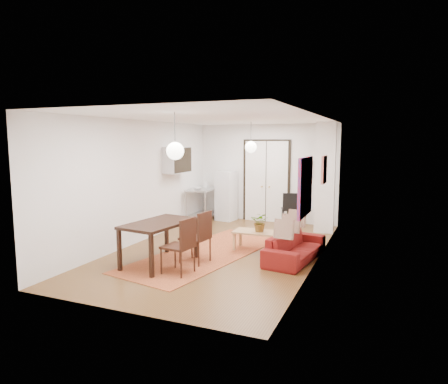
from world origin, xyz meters
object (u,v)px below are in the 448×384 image
at_px(dining_table, 159,227).
at_px(dining_chair_far, 181,240).
at_px(coffee_table, 256,234).
at_px(black_side_chair, 290,206).
at_px(kitchen_counter, 202,199).
at_px(sofa, 295,247).
at_px(fridge, 226,196).
at_px(dining_chair_near, 197,232).

relative_size(dining_table, dining_chair_far, 1.55).
relative_size(coffee_table, black_side_chair, 1.03).
height_order(kitchen_counter, black_side_chair, kitchen_counter).
distance_m(sofa, dining_table, 2.77).
height_order(coffee_table, dining_chair_far, dining_chair_far).
xyz_separation_m(coffee_table, fridge, (-1.88, 2.86, 0.37)).
relative_size(dining_table, dining_chair_near, 1.55).
height_order(sofa, dining_table, dining_table).
bearing_deg(black_side_chair, fridge, -17.28).
bearing_deg(fridge, dining_chair_near, -67.69).
bearing_deg(dining_chair_near, coffee_table, 152.81).
height_order(fridge, dining_table, fridge).
xyz_separation_m(dining_chair_far, black_side_chair, (0.92, 4.87, -0.05)).
height_order(dining_chair_far, black_side_chair, dining_chair_far).
distance_m(sofa, dining_chair_far, 2.40).
distance_m(sofa, fridge, 4.34).
relative_size(fridge, dining_table, 0.91).
xyz_separation_m(coffee_table, dining_chair_far, (-0.84, -1.93, 0.24)).
bearing_deg(fridge, dining_chair_far, -69.72).
bearing_deg(dining_chair_near, black_side_chair, 174.68).
distance_m(dining_table, black_side_chair, 4.88).
bearing_deg(dining_table, fridge, 95.55).
relative_size(coffee_table, kitchen_counter, 0.71).
relative_size(kitchen_counter, dining_chair_near, 1.33).
bearing_deg(sofa, black_side_chair, 22.86).
height_order(sofa, dining_chair_far, dining_chair_far).
xyz_separation_m(sofa, dining_chair_near, (-1.81, -0.84, 0.34)).
height_order(kitchen_counter, dining_chair_near, dining_chair_near).
height_order(dining_chair_near, dining_chair_far, same).
relative_size(dining_chair_near, dining_chair_far, 1.00).
height_order(sofa, kitchen_counter, kitchen_counter).
relative_size(fridge, black_side_chair, 1.55).
xyz_separation_m(kitchen_counter, dining_chair_far, (1.63, -4.30, -0.06)).
relative_size(kitchen_counter, fridge, 0.94).
relative_size(dining_chair_near, black_side_chair, 1.10).
bearing_deg(dining_chair_far, sofa, 137.51).
xyz_separation_m(dining_table, dining_chair_near, (0.60, 0.46, -0.14)).
bearing_deg(black_side_chair, dining_chair_near, 57.62).
distance_m(dining_chair_near, dining_chair_far, 0.70).
relative_size(sofa, dining_chair_far, 1.76).
bearing_deg(fridge, coffee_table, -48.70).
bearing_deg(coffee_table, kitchen_counter, 136.00).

